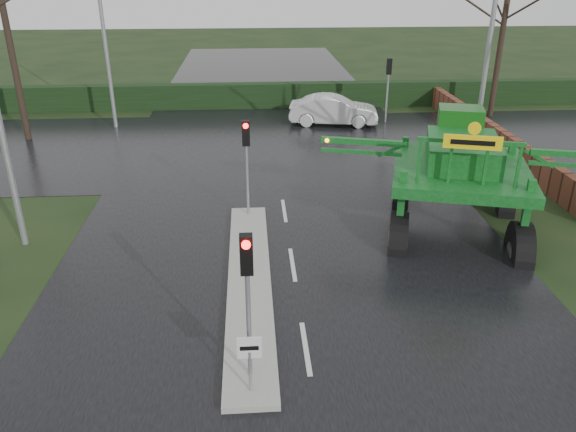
{
  "coord_description": "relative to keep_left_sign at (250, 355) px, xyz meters",
  "views": [
    {
      "loc": [
        -1.16,
        -10.66,
        8.3
      ],
      "look_at": [
        -0.2,
        3.17,
        2.0
      ],
      "focal_mm": 35.0,
      "sensor_mm": 36.0,
      "label": 1
    }
  ],
  "objects": [
    {
      "name": "brick_wall",
      "position": [
        11.8,
        17.5,
        -0.46
      ],
      "size": [
        0.4,
        20.0,
        1.2
      ],
      "primitive_type": "cube",
      "color": "#592D1E",
      "rests_on": "ground"
    },
    {
      "name": "traffic_signal_far",
      "position": [
        7.8,
        21.51,
        1.53
      ],
      "size": [
        0.26,
        0.33,
        3.52
      ],
      "rotation": [
        0.0,
        0.0,
        3.14
      ],
      "color": "gray",
      "rests_on": "ground"
    },
    {
      "name": "crop_sprayer",
      "position": [
        4.87,
        6.93,
        1.4
      ],
      "size": [
        8.98,
        6.72,
        5.19
      ],
      "rotation": [
        0.0,
        0.0,
        -0.27
      ],
      "color": "black",
      "rests_on": "ground"
    },
    {
      "name": "traffic_signal_near",
      "position": [
        0.0,
        0.49,
        1.53
      ],
      "size": [
        0.26,
        0.33,
        3.52
      ],
      "color": "gray",
      "rests_on": "ground"
    },
    {
      "name": "traffic_signal_mid",
      "position": [
        0.0,
        8.99,
        1.53
      ],
      "size": [
        0.26,
        0.33,
        3.52
      ],
      "color": "gray",
      "rests_on": "ground"
    },
    {
      "name": "median_island",
      "position": [
        0.0,
        4.5,
        -0.97
      ],
      "size": [
        1.2,
        10.0,
        0.16
      ],
      "primitive_type": "cube",
      "color": "gray",
      "rests_on": "ground"
    },
    {
      "name": "street_light_right",
      "position": [
        9.49,
        13.5,
        4.93
      ],
      "size": [
        3.85,
        0.3,
        10.0
      ],
      "color": "gray",
      "rests_on": "ground"
    },
    {
      "name": "keep_left_sign",
      "position": [
        0.0,
        0.0,
        0.0
      ],
      "size": [
        0.5,
        0.07,
        1.35
      ],
      "color": "gray",
      "rests_on": "ground"
    },
    {
      "name": "road_main",
      "position": [
        1.3,
        11.5,
        -1.05
      ],
      "size": [
        14.0,
        80.0,
        0.02
      ],
      "primitive_type": "cube",
      "color": "black",
      "rests_on": "ground"
    },
    {
      "name": "hedge_row",
      "position": [
        1.3,
        25.5,
        -0.31
      ],
      "size": [
        44.0,
        0.9,
        1.5
      ],
      "primitive_type": "cube",
      "color": "black",
      "rests_on": "ground"
    },
    {
      "name": "road_cross",
      "position": [
        1.3,
        17.5,
        -1.05
      ],
      "size": [
        80.0,
        12.0,
        0.02
      ],
      "primitive_type": "cube",
      "color": "black",
      "rests_on": "ground"
    },
    {
      "name": "ground",
      "position": [
        1.3,
        1.5,
        -1.06
      ],
      "size": [
        140.0,
        140.0,
        0.0
      ],
      "primitive_type": "plane",
      "color": "black",
      "rests_on": "ground"
    },
    {
      "name": "white_sedan",
      "position": [
        4.78,
        21.22,
        -1.06
      ],
      "size": [
        5.03,
        2.4,
        1.59
      ],
      "primitive_type": "imported",
      "rotation": [
        0.0,
        0.0,
        1.42
      ],
      "color": "silver",
      "rests_on": "ground"
    },
    {
      "name": "street_light_left_far",
      "position": [
        -6.89,
        21.5,
        4.93
      ],
      "size": [
        3.85,
        0.3,
        10.0
      ],
      "color": "gray",
      "rests_on": "ground"
    }
  ]
}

